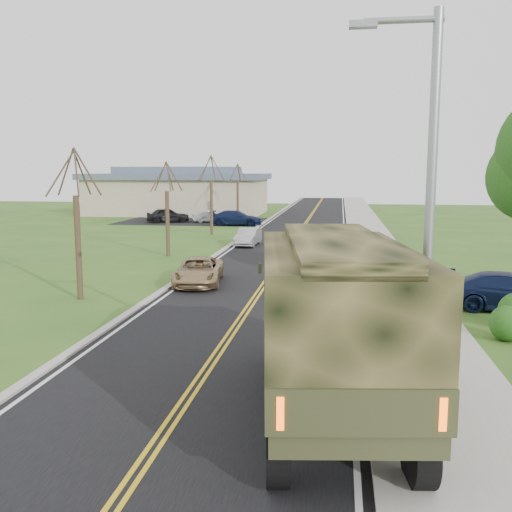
% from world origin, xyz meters
% --- Properties ---
extents(ground, '(160.00, 160.00, 0.00)m').
position_xyz_m(ground, '(0.00, 0.00, 0.00)').
color(ground, '#2B541C').
rests_on(ground, ground).
extents(road, '(8.00, 120.00, 0.01)m').
position_xyz_m(road, '(0.00, 40.00, 0.01)').
color(road, black).
rests_on(road, ground).
extents(curb_right, '(0.30, 120.00, 0.12)m').
position_xyz_m(curb_right, '(4.15, 40.00, 0.06)').
color(curb_right, '#9E998E').
rests_on(curb_right, ground).
extents(sidewalk_right, '(3.20, 120.00, 0.10)m').
position_xyz_m(sidewalk_right, '(5.90, 40.00, 0.05)').
color(sidewalk_right, '#9E998E').
rests_on(sidewalk_right, ground).
extents(curb_left, '(0.30, 120.00, 0.10)m').
position_xyz_m(curb_left, '(-4.15, 40.00, 0.05)').
color(curb_left, '#9E998E').
rests_on(curb_left, ground).
extents(street_light, '(1.65, 0.22, 8.00)m').
position_xyz_m(street_light, '(4.90, -0.50, 4.43)').
color(street_light, gray).
rests_on(street_light, ground).
extents(bare_tree_a, '(1.93, 2.26, 6.08)m').
position_xyz_m(bare_tree_a, '(-7.00, 10.00, 2.63)').
color(bare_tree_a, '#38281C').
rests_on(bare_tree_a, ground).
extents(bare_tree_b, '(1.83, 2.14, 5.73)m').
position_xyz_m(bare_tree_b, '(-7.00, 22.00, 2.48)').
color(bare_tree_b, '#38281C').
rests_on(bare_tree_b, ground).
extents(bare_tree_c, '(2.04, 2.39, 6.42)m').
position_xyz_m(bare_tree_c, '(-7.00, 34.00, 2.78)').
color(bare_tree_c, '#38281C').
rests_on(bare_tree_c, ground).
extents(bare_tree_d, '(1.88, 2.20, 5.91)m').
position_xyz_m(bare_tree_d, '(-7.00, 46.00, 2.55)').
color(bare_tree_d, '#38281C').
rests_on(bare_tree_d, ground).
extents(commercial_building, '(25.50, 21.50, 5.65)m').
position_xyz_m(commercial_building, '(-15.98, 55.97, 2.69)').
color(commercial_building, tan).
rests_on(commercial_building, ground).
extents(military_truck, '(3.74, 8.12, 3.91)m').
position_xyz_m(military_truck, '(3.23, 0.19, 2.24)').
color(military_truck, black).
rests_on(military_truck, ground).
extents(suv_champagne, '(2.54, 4.60, 1.22)m').
position_xyz_m(suv_champagne, '(-3.00, 13.71, 0.61)').
color(suv_champagne, tan).
rests_on(suv_champagne, ground).
extents(sedan_silver, '(1.49, 3.79, 1.23)m').
position_xyz_m(sedan_silver, '(-2.94, 27.59, 0.61)').
color(sedan_silver, '#BBBAC0').
rests_on(sedan_silver, ground).
extents(utility_box_near, '(0.72, 0.65, 0.80)m').
position_xyz_m(utility_box_near, '(4.60, 0.50, 0.50)').
color(utility_box_near, '#174122').
rests_on(utility_box_near, sidewalk_right).
extents(lot_car_dark, '(4.66, 3.19, 1.47)m').
position_xyz_m(lot_car_dark, '(-13.83, 44.19, 0.74)').
color(lot_car_dark, black).
rests_on(lot_car_dark, ground).
extents(lot_car_silver, '(3.88, 2.60, 1.21)m').
position_xyz_m(lot_car_silver, '(-9.66, 45.00, 0.60)').
color(lot_car_silver, '#AAAAAF').
rests_on(lot_car_silver, ground).
extents(lot_car_navy, '(4.93, 2.01, 1.43)m').
position_xyz_m(lot_car_navy, '(-6.44, 42.04, 0.72)').
color(lot_car_navy, '#101A3D').
rests_on(lot_car_navy, ground).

